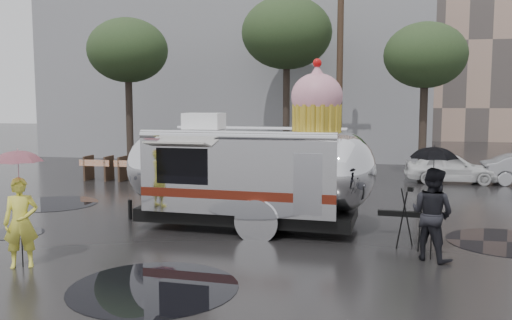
% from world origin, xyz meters
% --- Properties ---
extents(ground, '(120.00, 120.00, 0.00)m').
position_xyz_m(ground, '(0.00, 0.00, 0.00)').
color(ground, black).
rests_on(ground, ground).
extents(puddles, '(15.58, 9.75, 0.01)m').
position_xyz_m(puddles, '(-1.53, 1.57, 0.01)').
color(puddles, black).
rests_on(puddles, ground).
extents(grey_building, '(22.00, 12.00, 13.00)m').
position_xyz_m(grey_building, '(-4.00, 24.00, 6.50)').
color(grey_building, gray).
rests_on(grey_building, ground).
extents(utility_pole, '(1.60, 0.28, 9.00)m').
position_xyz_m(utility_pole, '(2.50, 14.00, 4.62)').
color(utility_pole, '#473323').
rests_on(utility_pole, ground).
extents(tree_left, '(3.64, 3.64, 6.95)m').
position_xyz_m(tree_left, '(-7.00, 13.00, 5.48)').
color(tree_left, '#382D26').
rests_on(tree_left, ground).
extents(tree_mid, '(4.20, 4.20, 8.03)m').
position_xyz_m(tree_mid, '(0.00, 15.00, 6.34)').
color(tree_mid, '#382D26').
rests_on(tree_mid, ground).
extents(tree_right, '(3.36, 3.36, 6.42)m').
position_xyz_m(tree_right, '(6.00, 13.00, 5.06)').
color(tree_right, '#382D26').
rests_on(tree_right, ground).
extents(barricade_row, '(4.30, 0.80, 1.00)m').
position_xyz_m(barricade_row, '(-5.55, 9.96, 0.52)').
color(barricade_row, '#473323').
rests_on(barricade_row, ground).
extents(airstream_trailer, '(8.07, 3.21, 4.35)m').
position_xyz_m(airstream_trailer, '(0.78, 3.06, 1.53)').
color(airstream_trailer, silver).
rests_on(airstream_trailer, ground).
extents(person_left, '(0.76, 0.66, 1.77)m').
position_xyz_m(person_left, '(-2.96, -1.12, 0.88)').
color(person_left, '#ECE649').
rests_on(person_left, ground).
extents(umbrella_pink, '(1.15, 1.15, 2.33)m').
position_xyz_m(umbrella_pink, '(-2.96, -1.12, 1.94)').
color(umbrella_pink, '#CD788B').
rests_on(umbrella_pink, ground).
extents(person_right, '(1.03, 0.95, 1.90)m').
position_xyz_m(person_right, '(4.95, 0.93, 0.95)').
color(person_right, black).
rests_on(person_right, ground).
extents(umbrella_black, '(1.19, 1.19, 2.36)m').
position_xyz_m(umbrella_black, '(4.95, 0.93, 1.95)').
color(umbrella_black, black).
rests_on(umbrella_black, ground).
extents(tripod, '(0.56, 0.54, 1.38)m').
position_xyz_m(tripod, '(4.58, 1.68, 0.80)').
color(tripod, black).
rests_on(tripod, ground).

